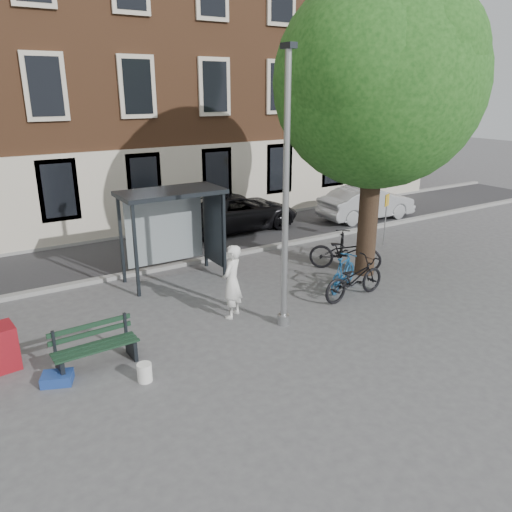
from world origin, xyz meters
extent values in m
plane|color=#4C4C4F|center=(0.00, 0.00, 0.00)|extent=(90.00, 90.00, 0.00)
cube|color=#28282B|center=(0.00, 7.00, 0.01)|extent=(40.00, 4.00, 0.01)
cube|color=gray|center=(0.00, 5.00, 0.06)|extent=(40.00, 0.25, 0.12)
cube|color=gray|center=(0.00, 9.00, 0.06)|extent=(40.00, 0.25, 0.12)
cube|color=brown|center=(0.00, 13.00, 7.00)|extent=(30.00, 8.00, 14.00)
cylinder|color=#9EA0A3|center=(0.00, 0.00, 3.00)|extent=(0.14, 0.14, 6.00)
cylinder|color=#9EA0A3|center=(0.00, 0.00, 0.12)|extent=(0.28, 0.28, 0.24)
cube|color=#1E2328|center=(0.00, 0.00, 6.05)|extent=(0.18, 0.35, 0.12)
cylinder|color=black|center=(4.00, 1.50, 1.70)|extent=(0.56, 0.56, 3.40)
sphere|color=#194615|center=(4.00, 1.50, 5.40)|extent=(5.60, 5.60, 5.60)
sphere|color=#194615|center=(4.90, 1.90, 5.90)|extent=(3.92, 3.92, 3.92)
sphere|color=#194615|center=(3.20, 1.20, 5.70)|extent=(4.20, 4.20, 4.20)
sphere|color=#194615|center=(4.20, 0.60, 6.00)|extent=(3.64, 3.64, 3.64)
cube|color=#1E2328|center=(-2.30, 3.40, 1.25)|extent=(0.08, 0.08, 2.50)
cube|color=#1E2328|center=(0.30, 3.40, 1.25)|extent=(0.08, 0.08, 2.50)
cube|color=#1E2328|center=(-2.30, 4.60, 1.25)|extent=(0.08, 0.08, 2.50)
cube|color=#1E2328|center=(0.30, 4.60, 1.25)|extent=(0.08, 0.08, 2.50)
cube|color=#1E2328|center=(-1.00, 4.00, 2.56)|extent=(2.85, 1.45, 0.12)
cube|color=#8C999E|center=(-1.00, 4.60, 1.38)|extent=(2.34, 0.04, 2.00)
cube|color=#1E2328|center=(0.30, 4.00, 1.38)|extent=(0.12, 1.14, 2.12)
cube|color=#D84C19|center=(0.37, 4.00, 1.38)|extent=(0.02, 0.90, 1.62)
imported|color=white|center=(-0.80, 1.00, 0.90)|extent=(0.79, 0.74, 1.80)
cube|color=#1E2328|center=(-4.92, 0.37, 0.21)|extent=(0.10, 0.52, 0.42)
cube|color=#1E2328|center=(-3.51, 0.42, 0.21)|extent=(0.10, 0.52, 0.42)
cube|color=#163120|center=(-4.21, 0.23, 0.44)|extent=(1.65, 0.18, 0.04)
cube|color=#163120|center=(-4.22, 0.40, 0.44)|extent=(1.65, 0.18, 0.04)
cube|color=#163120|center=(-4.22, 0.57, 0.44)|extent=(1.65, 0.18, 0.04)
cube|color=#163120|center=(-4.23, 0.66, 0.63)|extent=(1.65, 0.11, 0.09)
cube|color=#163120|center=(-4.23, 0.66, 0.80)|extent=(1.65, 0.11, 0.09)
imported|color=black|center=(2.47, 0.31, 0.53)|extent=(2.08, 0.85, 1.07)
imported|color=#1A548F|center=(2.62, 0.90, 0.49)|extent=(1.65, 1.14, 0.97)
imported|color=black|center=(3.71, 2.05, 0.57)|extent=(2.06, 2.07, 1.14)
imported|color=black|center=(4.21, 2.76, 0.49)|extent=(1.45, 1.49, 0.97)
imported|color=black|center=(3.23, 7.82, 0.69)|extent=(5.04, 2.39, 1.39)
imported|color=#AAADB2|center=(8.66, 6.28, 0.69)|extent=(4.27, 1.73, 1.38)
cube|color=navy|center=(-5.02, 0.22, 0.10)|extent=(0.66, 0.58, 0.20)
cylinder|color=white|center=(-3.60, -0.58, 0.18)|extent=(0.30, 0.30, 0.36)
cylinder|color=#9EA0A3|center=(6.56, 3.21, 0.88)|extent=(0.04, 0.04, 1.76)
cube|color=gold|center=(6.56, 3.21, 1.61)|extent=(0.30, 0.15, 0.41)
camera|label=1|loc=(-6.16, -8.63, 5.26)|focal=35.00mm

